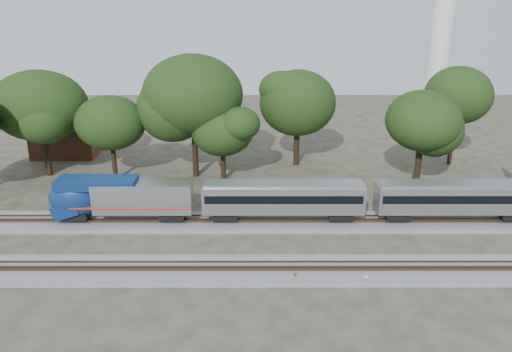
{
  "coord_description": "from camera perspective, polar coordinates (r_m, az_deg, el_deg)",
  "views": [
    {
      "loc": [
        -0.65,
        -42.74,
        23.15
      ],
      "look_at": [
        -0.61,
        5.0,
        5.84
      ],
      "focal_mm": 35.0,
      "sensor_mm": 36.0,
      "label": 1
    }
  ],
  "objects": [
    {
      "name": "tree_7",
      "position": [
        75.63,
        22.11,
        8.54
      ],
      "size": [
        10.26,
        10.26,
        14.47
      ],
      "color": "black",
      "rests_on": "ground"
    },
    {
      "name": "switch_stand_white",
      "position": [
        43.88,
        12.47,
        -11.44
      ],
      "size": [
        0.32,
        0.13,
        1.03
      ],
      "rotation": [
        0.0,
        0.0,
        -0.31
      ],
      "color": "#512D19",
      "rests_on": "ground"
    },
    {
      "name": "switch_stand_red",
      "position": [
        43.61,
        4.47,
        -11.34
      ],
      "size": [
        0.27,
        0.12,
        0.87
      ],
      "rotation": [
        0.0,
        0.0,
        -0.34
      ],
      "color": "#512D19",
      "rests_on": "ground"
    },
    {
      "name": "tree_3",
      "position": [
        65.52,
        -7.26,
        9.2
      ],
      "size": [
        11.32,
        11.32,
        15.96
      ],
      "color": "black",
      "rests_on": "ground"
    },
    {
      "name": "train",
      "position": [
        56.86,
        22.08,
        -2.2
      ],
      "size": [
        88.34,
        3.04,
        4.49
      ],
      "color": "#B6B9BD",
      "rests_on": "ground"
    },
    {
      "name": "tree_2",
      "position": [
        67.11,
        -16.33,
        5.83
      ],
      "size": [
        7.86,
        7.86,
        11.09
      ],
      "color": "black",
      "rests_on": "ground"
    },
    {
      "name": "tree_6",
      "position": [
        63.99,
        18.55,
        6.0
      ],
      "size": [
        9.04,
        9.04,
        12.74
      ],
      "color": "black",
      "rests_on": "ground"
    },
    {
      "name": "track_far",
      "position": [
        53.87,
        0.65,
        -5.28
      ],
      "size": [
        160.0,
        5.0,
        0.73
      ],
      "color": "slate",
      "rests_on": "ground"
    },
    {
      "name": "track_near",
      "position": [
        45.03,
        0.8,
        -10.71
      ],
      "size": [
        160.0,
        5.0,
        0.73
      ],
      "color": "slate",
      "rests_on": "ground"
    },
    {
      "name": "brick_building",
      "position": [
        81.83,
        -20.83,
        3.84
      ],
      "size": [
        9.67,
        6.96,
        4.55
      ],
      "rotation": [
        0.0,
        0.0,
        0.03
      ],
      "color": "brown",
      "rests_on": "ground"
    },
    {
      "name": "tree_1",
      "position": [
        71.55,
        -23.5,
        7.38
      ],
      "size": [
        9.77,
        9.77,
        13.78
      ],
      "color": "black",
      "rests_on": "ground"
    },
    {
      "name": "switch_lever",
      "position": [
        44.28,
        11.97,
        -11.85
      ],
      "size": [
        0.53,
        0.35,
        0.3
      ],
      "primitive_type": "cube",
      "rotation": [
        0.0,
        0.0,
        0.1
      ],
      "color": "#512D19",
      "rests_on": "ground"
    },
    {
      "name": "tree_5",
      "position": [
        70.57,
        4.79,
        8.3
      ],
      "size": [
        9.16,
        9.16,
        12.92
      ],
      "color": "black",
      "rests_on": "ground"
    },
    {
      "name": "ground",
      "position": [
        48.61,
        0.73,
        -8.51
      ],
      "size": [
        160.0,
        160.0,
        0.0
      ],
      "primitive_type": "plane",
      "color": "#383328",
      "rests_on": "ground"
    },
    {
      "name": "tree_4",
      "position": [
        64.59,
        -3.86,
        5.29
      ],
      "size": [
        7.01,
        7.01,
        9.88
      ],
      "color": "black",
      "rests_on": "ground"
    }
  ]
}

